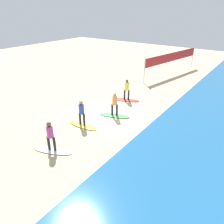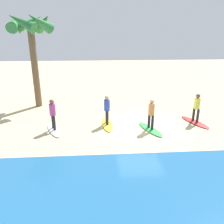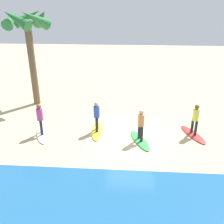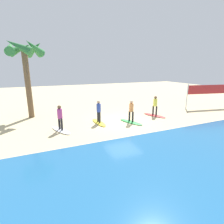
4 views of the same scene
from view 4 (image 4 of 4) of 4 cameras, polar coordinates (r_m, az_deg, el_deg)
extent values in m
plane|color=#CCB789|center=(13.62, 3.61, -3.08)|extent=(60.00, 60.00, 0.00)
ellipsoid|color=red|center=(15.55, 13.67, -1.07)|extent=(1.27, 2.16, 0.09)
cylinder|color=#232328|center=(15.36, 14.27, 0.38)|extent=(0.14, 0.14, 0.78)
cylinder|color=#232328|center=(15.52, 13.27, 0.58)|extent=(0.14, 0.14, 0.78)
cylinder|color=#E0E04C|center=(15.29, 13.92, 3.03)|extent=(0.32, 0.32, 0.62)
sphere|color=brown|center=(15.21, 14.02, 4.62)|extent=(0.24, 0.24, 0.24)
ellipsoid|color=green|center=(13.39, 6.18, -3.25)|extent=(1.25, 2.16, 0.09)
cylinder|color=#232328|center=(13.16, 6.77, -1.59)|extent=(0.14, 0.14, 0.78)
cylinder|color=#232328|center=(13.36, 5.71, -1.32)|extent=(0.14, 0.14, 0.78)
cylinder|color=#E58C4C|center=(13.09, 6.32, 1.49)|extent=(0.32, 0.32, 0.62)
sphere|color=tan|center=(13.00, 6.37, 3.34)|extent=(0.24, 0.24, 0.24)
ellipsoid|color=yellow|center=(13.21, -4.28, -3.45)|extent=(0.69, 2.13, 0.09)
cylinder|color=#232328|center=(12.94, -4.04, -1.81)|extent=(0.14, 0.14, 0.78)
cylinder|color=#232328|center=(13.22, -4.59, -1.47)|extent=(0.14, 0.14, 0.78)
cylinder|color=#334CAD|center=(12.91, -4.37, 1.35)|extent=(0.32, 0.32, 0.62)
sphere|color=tan|center=(12.82, -4.41, 3.22)|extent=(0.24, 0.24, 0.24)
ellipsoid|color=white|center=(12.10, -16.29, -5.72)|extent=(1.30, 2.16, 0.09)
cylinder|color=#232328|center=(11.82, -16.05, -3.94)|extent=(0.14, 0.14, 0.78)
cylinder|color=#232328|center=(12.09, -16.81, -3.58)|extent=(0.14, 0.14, 0.78)
cylinder|color=#B74293|center=(11.77, -16.68, -0.52)|extent=(0.32, 0.32, 0.62)
sphere|color=brown|center=(11.67, -16.83, 1.52)|extent=(0.24, 0.24, 0.24)
cylinder|color=silver|center=(19.01, 23.26, 4.66)|extent=(0.10, 0.10, 2.50)
cylinder|color=brown|center=(15.76, -25.67, 7.76)|extent=(0.44, 0.44, 5.29)
cone|color=#2D7538|center=(15.82, -30.27, 17.82)|extent=(0.70, 1.93, 1.40)
cone|color=#2D7538|center=(14.92, -28.13, 18.39)|extent=(2.05, 1.26, 1.40)
cone|color=#2D7538|center=(15.23, -24.08, 18.70)|extent=(1.70, 1.97, 1.40)
cone|color=#2D7538|center=(16.28, -24.11, 18.34)|extent=(1.70, 1.97, 1.40)
cone|color=#2D7538|center=(16.63, -27.74, 17.85)|extent=(2.05, 1.26, 1.40)
camera|label=1|loc=(6.20, -83.05, 28.29)|focal=34.98mm
camera|label=2|loc=(3.72, 70.00, 19.89)|focal=36.49mm
camera|label=3|loc=(6.25, 72.34, 27.19)|focal=40.17mm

